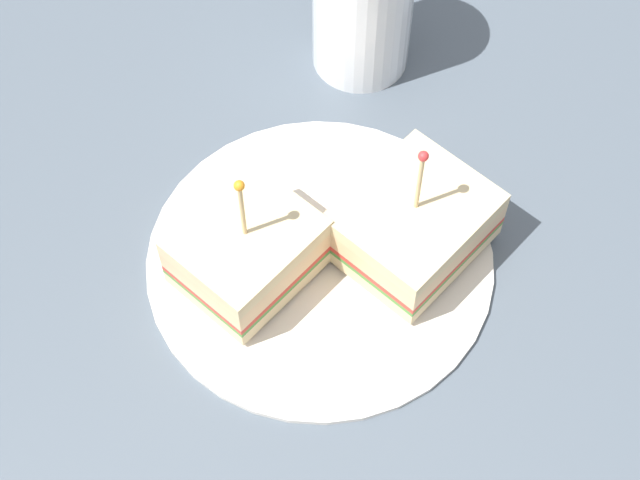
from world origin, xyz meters
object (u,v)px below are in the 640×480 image
plate (320,258)px  sandwich_half_front (247,252)px  sandwich_half_back (413,225)px  drink_glass (362,11)px

plate → sandwich_half_front: 5.81cm
sandwich_half_front → sandwich_half_back: same height
plate → drink_glass: drink_glass is taller
sandwich_half_back → drink_glass: bearing=154.1°
plate → sandwich_half_front: bearing=-111.8°
sandwich_half_front → sandwich_half_back: size_ratio=0.92×
plate → sandwich_half_front: sandwich_half_front is taller
plate → drink_glass: (-13.68, 13.81, 4.84)cm
sandwich_half_back → drink_glass: drink_glass is taller
sandwich_half_front → drink_glass: 22.03cm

